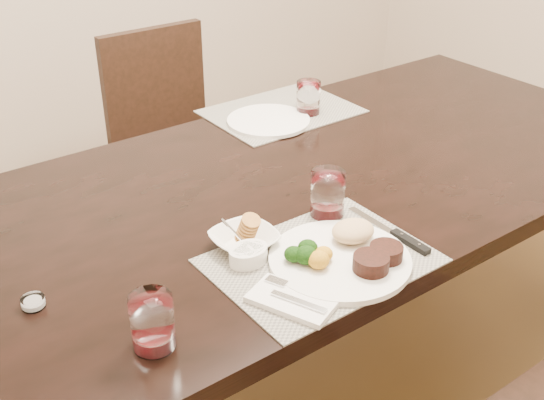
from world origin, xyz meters
TOP-DOWN VIEW (x-y plane):
  - ground_plane at (0.00, 0.00)m, footprint 4.50×4.50m
  - dining_table at (0.00, 0.00)m, footprint 2.00×1.00m
  - chair_far at (0.00, 0.93)m, footprint 0.42×0.42m
  - placemat_near at (-0.32, -0.33)m, footprint 0.46×0.34m
  - placemat_far at (0.12, 0.39)m, footprint 0.46×0.34m
  - dinner_plate at (-0.28, -0.37)m, footprint 0.31×0.31m
  - napkin_fork at (-0.46, -0.41)m, footprint 0.15×0.19m
  - steak_knife at (-0.12, -0.37)m, footprint 0.02×0.25m
  - cracker_bowl at (-0.42, -0.19)m, footprint 0.15×0.15m
  - sauce_ramekin at (-0.45, -0.24)m, footprint 0.09×0.13m
  - wine_glass_near at (-0.18, -0.19)m, footprint 0.08×0.08m
  - far_plate at (0.04, 0.34)m, footprint 0.26×0.26m
  - wine_glass_far at (0.18, 0.33)m, footprint 0.08×0.08m
  - wine_glass_side at (-0.73, -0.36)m, footprint 0.08×0.08m
  - salt_cellar at (-0.87, -0.11)m, footprint 0.05×0.05m

SIDE VIEW (x-z plane):
  - ground_plane at x=0.00m, z-range 0.00..0.00m
  - chair_far at x=0.00m, z-range 0.05..0.95m
  - dining_table at x=0.00m, z-range 0.29..1.04m
  - placemat_near at x=-0.32m, z-range 0.75..0.75m
  - placemat_far at x=0.12m, z-range 0.75..0.75m
  - steak_knife at x=-0.12m, z-range 0.75..0.77m
  - far_plate at x=0.04m, z-range 0.75..0.77m
  - salt_cellar at x=-0.87m, z-range 0.75..0.77m
  - napkin_fork at x=-0.46m, z-range 0.75..0.77m
  - dinner_plate at x=-0.28m, z-range 0.74..0.80m
  - cracker_bowl at x=-0.42m, z-range 0.74..0.80m
  - sauce_ramekin at x=-0.45m, z-range 0.74..0.81m
  - wine_glass_side at x=-0.73m, z-range 0.74..0.85m
  - wine_glass_far at x=0.18m, z-range 0.75..0.85m
  - wine_glass_near at x=-0.18m, z-range 0.75..0.86m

